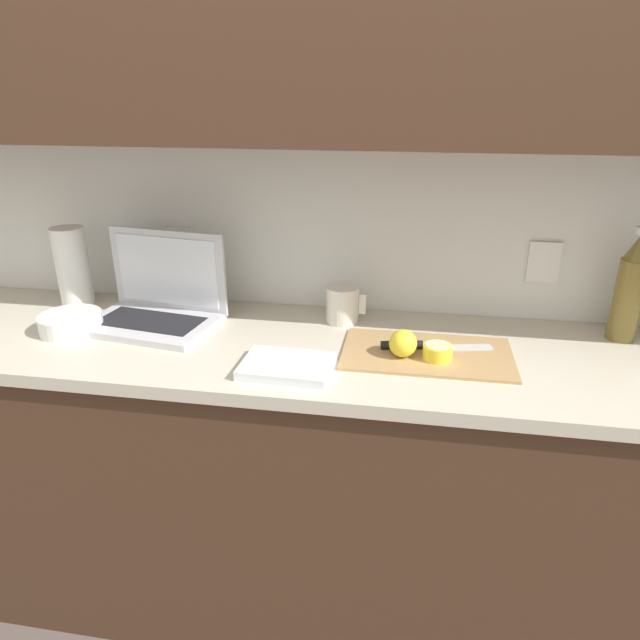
{
  "coord_description": "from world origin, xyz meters",
  "views": [
    {
      "loc": [
        0.36,
        -1.38,
        1.56
      ],
      "look_at": [
        0.13,
        -0.01,
        0.99
      ],
      "focal_mm": 32.0,
      "sensor_mm": 36.0,
      "label": 1
    }
  ],
  "objects": [
    {
      "name": "paper_towel_roll",
      "position": [
        -0.69,
        0.18,
        1.03
      ],
      "size": [
        0.1,
        0.1,
        0.25
      ],
      "color": "white",
      "rests_on": "counter_unit"
    },
    {
      "name": "wall_back",
      "position": [
        0.0,
        0.22,
        1.56
      ],
      "size": [
        5.2,
        0.38,
        2.6
      ],
      "color": "white",
      "rests_on": "ground_plane"
    },
    {
      "name": "laptop",
      "position": [
        -0.37,
        0.09,
        0.97
      ],
      "size": [
        0.4,
        0.3,
        0.26
      ],
      "rotation": [
        0.0,
        0.0,
        -0.15
      ],
      "color": "silver",
      "rests_on": "counter_unit"
    },
    {
      "name": "bowl_white",
      "position": [
        -0.59,
        -0.02,
        0.93
      ],
      "size": [
        0.17,
        0.17,
        0.05
      ],
      "color": "white",
      "rests_on": "counter_unit"
    },
    {
      "name": "knife",
      "position": [
        0.39,
        0.01,
        0.92
      ],
      "size": [
        0.3,
        0.09,
        0.02
      ],
      "rotation": [
        0.0,
        0.0,
        0.2
      ],
      "color": "silver",
      "rests_on": "cutting_board"
    },
    {
      "name": "dish_towel",
      "position": [
        0.07,
        -0.16,
        0.92
      ],
      "size": [
        0.23,
        0.17,
        0.02
      ],
      "primitive_type": "cube",
      "rotation": [
        0.0,
        0.0,
        -0.03
      ],
      "color": "white",
      "rests_on": "counter_unit"
    },
    {
      "name": "bottle_green_soda",
      "position": [
        0.94,
        0.19,
        1.05
      ],
      "size": [
        0.08,
        0.08,
        0.31
      ],
      "color": "olive",
      "rests_on": "counter_unit"
    },
    {
      "name": "lemon_whole_beside",
      "position": [
        0.35,
        -0.05,
        0.95
      ],
      "size": [
        0.07,
        0.07,
        0.07
      ],
      "color": "yellow",
      "rests_on": "cutting_board"
    },
    {
      "name": "counter_unit",
      "position": [
        -0.02,
        0.0,
        0.46
      ],
      "size": [
        2.58,
        0.58,
        0.91
      ],
      "color": "#472D1E",
      "rests_on": "ground_plane"
    },
    {
      "name": "measuring_cup",
      "position": [
        0.17,
        0.18,
        0.96
      ],
      "size": [
        0.12,
        0.1,
        0.11
      ],
      "color": "silver",
      "rests_on": "counter_unit"
    },
    {
      "name": "cutting_board",
      "position": [
        0.41,
        -0.01,
        0.91
      ],
      "size": [
        0.44,
        0.25,
        0.01
      ],
      "primitive_type": "cube",
      "color": "tan",
      "rests_on": "counter_unit"
    },
    {
      "name": "lemon_half_cut",
      "position": [
        0.44,
        -0.05,
        0.94
      ],
      "size": [
        0.07,
        0.07,
        0.04
      ],
      "color": "yellow",
      "rests_on": "cutting_board"
    },
    {
      "name": "ground_plane",
      "position": [
        0.0,
        0.0,
        0.0
      ],
      "size": [
        12.0,
        12.0,
        0.0
      ],
      "primitive_type": "plane",
      "color": "#564C47",
      "rests_on": "ground"
    }
  ]
}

